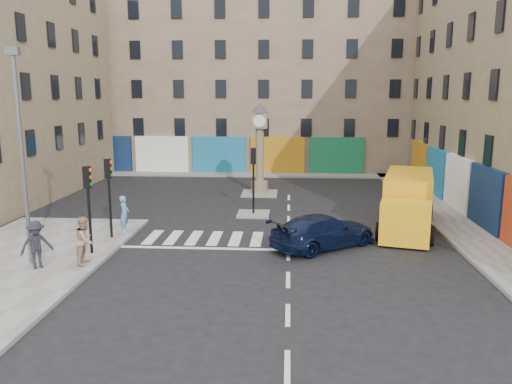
# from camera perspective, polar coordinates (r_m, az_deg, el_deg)

# --- Properties ---
(ground) EXTENTS (120.00, 120.00, 0.00)m
(ground) POSITION_cam_1_polar(r_m,az_deg,el_deg) (20.63, 3.70, -8.00)
(ground) COLOR black
(ground) RESTS_ON ground
(sidewalk_left) EXTENTS (7.00, 16.00, 0.15)m
(sidewalk_left) POSITION_cam_1_polar(r_m,az_deg,el_deg) (21.70, -27.10, -8.05)
(sidewalk_left) COLOR gray
(sidewalk_left) RESTS_ON ground
(sidewalk_right) EXTENTS (2.60, 30.00, 0.15)m
(sidewalk_right) POSITION_cam_1_polar(r_m,az_deg,el_deg) (31.47, 19.82, -1.80)
(sidewalk_right) COLOR gray
(sidewalk_right) RESTS_ON ground
(sidewalk_far) EXTENTS (32.00, 2.40, 0.15)m
(sidewalk_far) POSITION_cam_1_polar(r_m,az_deg,el_deg) (42.41, -1.62, 2.05)
(sidewalk_far) COLOR gray
(sidewalk_far) RESTS_ON ground
(island_near) EXTENTS (1.80, 1.80, 0.12)m
(island_near) POSITION_cam_1_polar(r_m,az_deg,el_deg) (28.36, -0.29, -2.53)
(island_near) COLOR gray
(island_near) RESTS_ON ground
(island_far) EXTENTS (2.40, 2.40, 0.12)m
(island_far) POSITION_cam_1_polar(r_m,az_deg,el_deg) (34.21, 0.42, -0.17)
(island_far) COLOR gray
(island_far) RESTS_ON ground
(building_far) EXTENTS (32.00, 10.00, 17.00)m
(building_far) POSITION_cam_1_polar(r_m,az_deg,el_deg) (47.69, -1.00, 13.21)
(building_far) COLOR gray
(building_far) RESTS_ON ground
(traffic_light_left_near) EXTENTS (0.28, 0.22, 3.70)m
(traffic_light_left_near) POSITION_cam_1_polar(r_m,az_deg,el_deg) (21.75, -18.63, -0.41)
(traffic_light_left_near) COLOR black
(traffic_light_left_near) RESTS_ON sidewalk_left
(traffic_light_left_far) EXTENTS (0.28, 0.22, 3.70)m
(traffic_light_left_far) POSITION_cam_1_polar(r_m,az_deg,el_deg) (23.95, -16.47, 0.73)
(traffic_light_left_far) COLOR black
(traffic_light_left_far) RESTS_ON sidewalk_left
(traffic_light_island) EXTENTS (0.28, 0.22, 3.70)m
(traffic_light_island) POSITION_cam_1_polar(r_m,az_deg,el_deg) (27.88, -0.30, 2.54)
(traffic_light_island) COLOR black
(traffic_light_island) RESTS_ON island_near
(lamp_post) EXTENTS (0.50, 0.25, 8.30)m
(lamp_post) POSITION_cam_1_polar(r_m,az_deg,el_deg) (21.02, -25.25, 4.73)
(lamp_post) COLOR #595B60
(lamp_post) RESTS_ON sidewalk_left
(clock_pillar) EXTENTS (1.20, 1.20, 6.10)m
(clock_pillar) POSITION_cam_1_polar(r_m,az_deg,el_deg) (33.70, 0.43, 5.66)
(clock_pillar) COLOR #8B7E5B
(clock_pillar) RESTS_ON island_far
(navy_sedan) EXTENTS (5.33, 4.77, 1.49)m
(navy_sedan) POSITION_cam_1_polar(r_m,az_deg,el_deg) (22.50, 7.72, -4.46)
(navy_sedan) COLOR black
(navy_sedan) RESTS_ON ground
(yellow_van) EXTENTS (4.06, 7.82, 2.73)m
(yellow_van) POSITION_cam_1_polar(r_m,az_deg,el_deg) (26.55, 16.95, -1.10)
(yellow_van) COLOR #FFB015
(yellow_van) RESTS_ON ground
(pedestrian_blue) EXTENTS (0.44, 0.65, 1.76)m
(pedestrian_blue) POSITION_cam_1_polar(r_m,az_deg,el_deg) (25.15, -14.80, -2.40)
(pedestrian_blue) COLOR #5493C0
(pedestrian_blue) RESTS_ON sidewalk_left
(pedestrian_tan) EXTENTS (0.76, 0.95, 1.90)m
(pedestrian_tan) POSITION_cam_1_polar(r_m,az_deg,el_deg) (20.82, -18.96, -5.24)
(pedestrian_tan) COLOR tan
(pedestrian_tan) RESTS_ON sidewalk_left
(pedestrian_dark) EXTENTS (1.36, 1.32, 1.87)m
(pedestrian_dark) POSITION_cam_1_polar(r_m,az_deg,el_deg) (20.97, -23.81, -5.52)
(pedestrian_dark) COLOR black
(pedestrian_dark) RESTS_ON sidewalk_left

